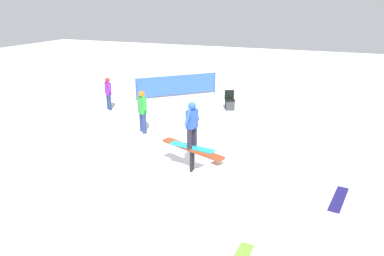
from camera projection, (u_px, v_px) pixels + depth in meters
name	position (u px, v px, depth m)	size (l,w,h in m)	color
ground_plane	(192.00, 171.00, 11.09)	(60.00, 60.00, 0.00)	white
rail_feature	(192.00, 151.00, 10.88)	(2.18, 1.08, 0.76)	black
snow_kicker_ramp	(237.00, 181.00, 9.93)	(1.80, 1.50, 0.52)	white
main_rider_on_rail	(192.00, 125.00, 10.62)	(1.44, 0.75, 1.36)	#21B4CD
bystander_green	(142.00, 109.00, 14.09)	(0.59, 0.55, 1.62)	navy
bystander_purple	(108.00, 92.00, 17.08)	(0.54, 0.49, 1.49)	navy
loose_snowboard_navy	(339.00, 199.00, 9.53)	(1.42, 0.28, 0.02)	navy
loose_snowboard_white	(12.00, 214.00, 8.88)	(1.44, 0.28, 0.02)	silver
folding_chair	(230.00, 101.00, 17.23)	(0.59, 0.59, 0.88)	#3F3F44
safety_fence	(177.00, 85.00, 19.54)	(3.19, 3.10, 1.10)	blue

